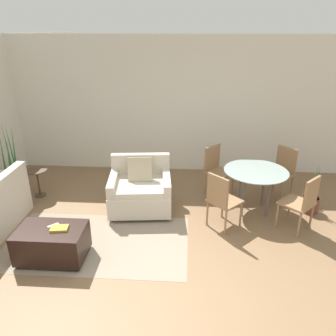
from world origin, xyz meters
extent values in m
plane|color=brown|center=(0.00, 0.00, 0.00)|extent=(20.00, 20.00, 0.00)
cube|color=silver|center=(0.00, 3.63, 1.38)|extent=(12.00, 0.06, 2.75)
cube|color=gray|center=(-0.97, 0.85, 0.00)|extent=(2.58, 1.46, 0.00)
cube|color=beige|center=(-0.97, 0.33, 0.00)|extent=(2.53, 0.05, 0.00)
cube|color=beige|center=(-0.97, 0.54, 0.00)|extent=(2.53, 0.05, 0.00)
cube|color=beige|center=(-0.97, 0.74, 0.00)|extent=(2.53, 0.05, 0.00)
cube|color=beige|center=(-0.97, 0.95, 0.00)|extent=(2.53, 0.05, 0.00)
cube|color=beige|center=(-0.97, 1.16, 0.00)|extent=(2.53, 0.05, 0.00)
cube|color=beige|center=(-0.97, 1.37, 0.00)|extent=(2.53, 0.05, 0.00)
cube|color=beige|center=(-0.48, 1.82, 0.23)|extent=(1.08, 1.00, 0.35)
cube|color=beige|center=(-0.48, 1.79, 0.46)|extent=(0.83, 0.86, 0.10)
cube|color=beige|center=(-0.52, 2.21, 0.63)|extent=(1.00, 0.22, 0.45)
cube|color=beige|center=(-0.92, 1.78, 0.51)|extent=(0.20, 0.84, 0.20)
cube|color=beige|center=(-0.05, 1.87, 0.51)|extent=(0.20, 0.84, 0.20)
cylinder|color=brown|center=(-0.86, 1.41, 0.03)|extent=(0.05, 0.05, 0.06)
cylinder|color=brown|center=(-0.03, 1.50, 0.03)|extent=(0.05, 0.05, 0.06)
cylinder|color=brown|center=(-0.94, 2.15, 0.03)|extent=(0.05, 0.05, 0.06)
cylinder|color=brown|center=(-0.10, 2.24, 0.03)|extent=(0.05, 0.05, 0.06)
cube|color=tan|center=(-0.49, 1.94, 0.69)|extent=(0.42, 0.26, 0.41)
cube|color=black|center=(-1.46, 0.47, 0.25)|extent=(0.87, 0.56, 0.41)
cylinder|color=black|center=(-1.84, 0.25, 0.02)|extent=(0.04, 0.04, 0.04)
cylinder|color=black|center=(-1.07, 0.25, 0.02)|extent=(0.04, 0.04, 0.04)
cylinder|color=black|center=(-1.84, 0.70, 0.02)|extent=(0.04, 0.04, 0.04)
cylinder|color=black|center=(-1.07, 0.70, 0.02)|extent=(0.04, 0.04, 0.04)
cube|color=gold|center=(-1.33, 0.48, 0.47)|extent=(0.24, 0.18, 0.03)
cube|color=#B7B7BC|center=(-1.45, 0.56, 0.46)|extent=(0.14, 0.13, 0.01)
cylinder|color=#333338|center=(-2.87, 2.23, 0.17)|extent=(0.40, 0.40, 0.33)
cylinder|color=black|center=(-2.87, 2.23, 0.32)|extent=(0.37, 0.37, 0.02)
cone|color=#387A42|center=(-2.81, 2.23, 0.83)|extent=(0.05, 0.14, 1.01)
cone|color=#387A42|center=(-2.81, 2.32, 0.82)|extent=(0.14, 0.11, 0.98)
cone|color=#387A42|center=(-2.93, 2.32, 0.68)|extent=(0.08, 0.07, 0.70)
cone|color=#387A42|center=(-2.97, 2.22, 0.79)|extent=(0.05, 0.09, 0.91)
cone|color=#387A42|center=(-2.92, 2.14, 0.67)|extent=(0.07, 0.06, 0.69)
cone|color=#387A42|center=(-2.85, 2.19, 0.84)|extent=(0.08, 0.06, 1.03)
cylinder|color=#4C3828|center=(-2.40, 2.19, 0.50)|extent=(0.37, 0.37, 0.02)
cylinder|color=#4C3828|center=(-2.40, 2.19, 0.26)|extent=(0.04, 0.04, 0.48)
cylinder|color=#4C3828|center=(-2.40, 2.19, 0.01)|extent=(0.20, 0.20, 0.02)
cylinder|color=#8C9E99|center=(1.40, 1.93, 0.71)|extent=(1.03, 1.03, 0.01)
cylinder|color=#59595B|center=(1.19, 1.73, 0.35)|extent=(0.04, 0.04, 0.71)
cylinder|color=#59595B|center=(1.60, 1.73, 0.35)|extent=(0.04, 0.04, 0.71)
cylinder|color=#59595B|center=(1.19, 2.13, 0.35)|extent=(0.04, 0.04, 0.71)
cylinder|color=#59595B|center=(1.60, 2.13, 0.35)|extent=(0.04, 0.04, 0.71)
cube|color=#93704C|center=(0.87, 1.41, 0.43)|extent=(0.59, 0.59, 0.03)
cube|color=#93704C|center=(0.73, 1.27, 0.68)|extent=(0.29, 0.29, 0.45)
cylinder|color=#93704C|center=(1.12, 1.41, 0.21)|extent=(0.03, 0.03, 0.42)
cylinder|color=#93704C|center=(0.87, 1.66, 0.21)|extent=(0.03, 0.03, 0.42)
cylinder|color=#93704C|center=(0.87, 1.15, 0.21)|extent=(0.03, 0.03, 0.42)
cylinder|color=#93704C|center=(0.61, 1.41, 0.21)|extent=(0.03, 0.03, 0.42)
cube|color=#93704C|center=(1.92, 1.41, 0.43)|extent=(0.59, 0.59, 0.03)
cube|color=#93704C|center=(2.06, 1.27, 0.68)|extent=(0.29, 0.29, 0.45)
cylinder|color=#93704C|center=(1.92, 1.66, 0.21)|extent=(0.03, 0.03, 0.42)
cylinder|color=#93704C|center=(1.67, 1.41, 0.21)|extent=(0.03, 0.03, 0.42)
cylinder|color=#93704C|center=(2.18, 1.41, 0.21)|extent=(0.03, 0.03, 0.42)
cylinder|color=#93704C|center=(1.92, 1.15, 0.21)|extent=(0.03, 0.03, 0.42)
cube|color=#93704C|center=(0.87, 2.46, 0.43)|extent=(0.59, 0.59, 0.03)
cube|color=#93704C|center=(0.73, 2.60, 0.68)|extent=(0.29, 0.29, 0.45)
cylinder|color=#93704C|center=(0.87, 2.21, 0.21)|extent=(0.03, 0.03, 0.42)
cylinder|color=#93704C|center=(1.12, 2.46, 0.21)|extent=(0.03, 0.03, 0.42)
cylinder|color=#93704C|center=(0.61, 2.46, 0.21)|extent=(0.03, 0.03, 0.42)
cylinder|color=#93704C|center=(0.87, 2.72, 0.21)|extent=(0.03, 0.03, 0.42)
cube|color=#93704C|center=(1.92, 2.46, 0.43)|extent=(0.59, 0.59, 0.03)
cube|color=#93704C|center=(2.06, 2.60, 0.68)|extent=(0.29, 0.29, 0.45)
cylinder|color=#93704C|center=(1.67, 2.46, 0.21)|extent=(0.03, 0.03, 0.42)
cylinder|color=#93704C|center=(1.92, 2.21, 0.21)|extent=(0.03, 0.03, 0.42)
cylinder|color=#93704C|center=(1.92, 2.72, 0.21)|extent=(0.03, 0.03, 0.42)
cylinder|color=#93704C|center=(2.18, 2.46, 0.21)|extent=(0.03, 0.03, 0.42)
cylinder|color=brown|center=(2.34, 1.95, 0.13)|extent=(0.28, 0.28, 0.26)
cylinder|color=black|center=(2.34, 1.95, 0.25)|extent=(0.26, 0.26, 0.02)
cone|color=#387A42|center=(2.39, 1.95, 0.54)|extent=(0.04, 0.08, 0.55)
cone|color=#387A42|center=(2.34, 1.97, 0.55)|extent=(0.14, 0.06, 0.56)
cone|color=#387A42|center=(2.29, 1.95, 0.46)|extent=(0.05, 0.07, 0.39)
cone|color=#387A42|center=(2.35, 1.91, 0.49)|extent=(0.10, 0.05, 0.45)
camera|label=1|loc=(0.30, -2.98, 2.82)|focal=35.00mm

